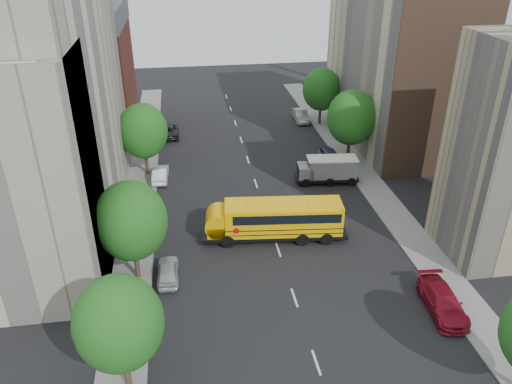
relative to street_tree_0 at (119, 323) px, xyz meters
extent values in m
plane|color=black|center=(11.00, 14.00, -4.64)|extent=(120.00, 120.00, 0.00)
cube|color=slate|center=(-0.50, 19.00, -4.58)|extent=(3.00, 80.00, 0.12)
cube|color=slate|center=(22.50, 19.00, -4.58)|extent=(3.00, 80.00, 0.12)
cube|color=silver|center=(11.00, 24.00, -4.64)|extent=(0.15, 64.00, 0.01)
cube|color=beige|center=(-7.00, 20.00, 5.36)|extent=(10.00, 26.00, 20.00)
cube|color=maroon|center=(-7.00, 42.00, 1.86)|extent=(10.00, 15.00, 13.00)
cube|color=beige|center=(-7.00, 9.50, 3.86)|extent=(10.00, 7.00, 17.00)
cube|color=beige|center=(29.00, 34.00, 4.36)|extent=(10.00, 22.00, 18.00)
cube|color=brown|center=(29.00, 23.00, 4.36)|extent=(10.10, 0.30, 18.00)
cylinder|color=#38281C|center=(0.00, 0.00, -3.29)|extent=(0.36, 0.36, 2.70)
ellipsoid|color=#124513|center=(0.00, 0.00, 0.01)|extent=(4.80, 4.80, 5.52)
cylinder|color=#38281C|center=(0.00, 10.00, -3.20)|extent=(0.36, 0.36, 2.88)
ellipsoid|color=#124513|center=(0.00, 10.00, 0.32)|extent=(5.12, 5.12, 5.89)
cylinder|color=#38281C|center=(0.00, 28.00, -3.24)|extent=(0.36, 0.36, 2.81)
ellipsoid|color=#124513|center=(0.00, 28.00, 0.20)|extent=(4.99, 4.99, 5.74)
cylinder|color=#38281C|center=(22.00, 28.00, -3.16)|extent=(0.36, 0.36, 2.95)
ellipsoid|color=#124513|center=(22.00, 28.00, 0.44)|extent=(5.25, 5.25, 6.04)
cylinder|color=#38281C|center=(22.00, 40.00, -3.27)|extent=(0.36, 0.36, 2.74)
ellipsoid|color=#124513|center=(22.00, 40.00, 0.07)|extent=(4.86, 4.86, 5.59)
cube|color=black|center=(11.02, 13.86, -4.06)|extent=(12.14, 3.92, 0.32)
cube|color=#FFBB05|center=(11.76, 13.78, -2.67)|extent=(9.81, 3.63, 2.45)
cube|color=#FFBB05|center=(6.15, 14.36, -3.42)|extent=(2.16, 2.63, 1.07)
cube|color=black|center=(7.26, 14.24, -2.14)|extent=(0.78, 2.49, 1.28)
cube|color=#FFBB05|center=(11.76, 13.78, -1.42)|extent=(9.79, 3.42, 0.15)
cube|color=black|center=(11.97, 13.76, -2.14)|extent=(8.97, 3.61, 0.80)
cube|color=black|center=(11.76, 13.78, -3.52)|extent=(9.81, 3.69, 0.06)
cube|color=black|center=(11.76, 13.78, -3.10)|extent=(9.81, 3.69, 0.06)
cube|color=#FFBB05|center=(16.58, 13.28, -2.67)|extent=(0.43, 2.66, 2.45)
cube|color=#FFBB05|center=(8.90, 14.07, -1.32)|extent=(0.70, 0.70, 0.11)
cube|color=#FFBB05|center=(14.20, 13.53, -1.32)|extent=(0.70, 0.70, 0.11)
cylinder|color=#FFBB05|center=(6.15, 14.36, -2.88)|extent=(2.48, 2.67, 2.24)
cylinder|color=red|center=(7.48, 12.77, -3.04)|extent=(0.53, 0.10, 0.53)
cylinder|color=black|center=(6.75, 12.96, -4.11)|extent=(1.09, 0.43, 1.07)
cylinder|color=black|center=(7.02, 15.61, -4.11)|extent=(1.09, 0.43, 1.07)
cylinder|color=black|center=(13.21, 12.29, -4.11)|extent=(1.09, 0.43, 1.07)
cylinder|color=black|center=(13.49, 14.94, -4.11)|extent=(1.09, 0.43, 1.07)
cylinder|color=black|center=(15.33, 12.07, -4.11)|extent=(1.09, 0.43, 1.07)
cylinder|color=black|center=(15.61, 14.72, -4.11)|extent=(1.09, 0.43, 1.07)
cube|color=black|center=(18.18, 23.27, -4.12)|extent=(6.45, 2.75, 0.31)
cube|color=silver|center=(18.70, 23.21, -3.02)|extent=(4.99, 2.49, 1.88)
cube|color=silver|center=(15.89, 23.52, -3.34)|extent=(1.67, 2.13, 1.25)
cube|color=silver|center=(18.70, 23.21, -2.03)|extent=(5.21, 2.61, 0.13)
cylinder|color=black|center=(15.78, 22.48, -4.20)|extent=(0.90, 0.35, 0.88)
cylinder|color=black|center=(16.00, 24.55, -4.20)|extent=(0.90, 0.35, 0.88)
cylinder|color=black|center=(18.27, 22.21, -4.20)|extent=(0.90, 0.35, 0.88)
cylinder|color=black|center=(18.50, 24.29, -4.20)|extent=(0.90, 0.35, 0.88)
cylinder|color=black|center=(20.56, 21.96, -4.20)|extent=(0.90, 0.35, 0.88)
cylinder|color=black|center=(20.78, 24.04, -4.20)|extent=(0.90, 0.35, 0.88)
imported|color=#B0AFB6|center=(2.20, 9.60, -3.97)|extent=(1.62, 3.96, 1.35)
imported|color=white|center=(1.40, 26.34, -3.95)|extent=(1.68, 4.29, 1.39)
imported|color=black|center=(2.20, 38.82, -3.90)|extent=(2.51, 5.34, 1.48)
imported|color=maroon|center=(20.60, 3.20, -3.87)|extent=(2.55, 5.45, 1.54)
imported|color=#383D62|center=(19.80, 27.43, -3.84)|extent=(1.95, 4.75, 1.61)
imported|color=#999A95|center=(19.80, 41.57, -3.88)|extent=(1.73, 4.65, 1.52)
camera|label=1|loc=(4.13, -20.84, 18.47)|focal=35.00mm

